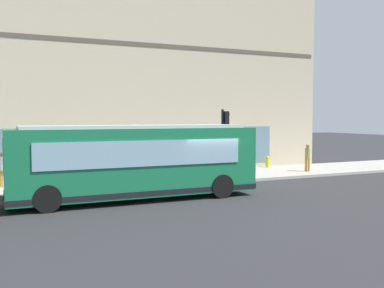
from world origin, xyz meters
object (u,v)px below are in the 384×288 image
(fire_hydrant, at_px, (267,162))
(pedestrian_by_light_pole, at_px, (3,167))
(pedestrian_walking_along_curb, at_px, (308,156))
(city_bus_nearside, at_px, (135,162))
(newspaper_vending_box, at_px, (80,178))
(traffic_light_near_corner, at_px, (225,131))

(fire_hydrant, xyz_separation_m, pedestrian_by_light_pole, (-1.74, 15.75, 0.57))
(pedestrian_walking_along_curb, bearing_deg, fire_hydrant, 19.92)
(city_bus_nearside, xyz_separation_m, newspaper_vending_box, (2.89, 1.76, -0.95))
(fire_hydrant, relative_size, pedestrian_walking_along_curb, 0.45)
(city_bus_nearside, relative_size, pedestrian_walking_along_curb, 6.14)
(pedestrian_by_light_pole, bearing_deg, traffic_light_near_corner, -100.15)
(pedestrian_by_light_pole, relative_size, newspaper_vending_box, 1.81)
(fire_hydrant, xyz_separation_m, newspaper_vending_box, (-3.51, 12.52, 0.09))
(traffic_light_near_corner, relative_size, newspaper_vending_box, 4.06)
(pedestrian_by_light_pole, bearing_deg, city_bus_nearside, -133.06)
(pedestrian_by_light_pole, relative_size, pedestrian_walking_along_curb, 0.99)
(fire_hydrant, distance_m, newspaper_vending_box, 13.01)
(city_bus_nearside, distance_m, newspaper_vending_box, 3.52)
(city_bus_nearside, relative_size, newspaper_vending_box, 11.17)
(pedestrian_by_light_pole, bearing_deg, newspaper_vending_box, -118.70)
(pedestrian_walking_along_curb, bearing_deg, traffic_light_near_corner, 98.28)
(city_bus_nearside, height_order, traffic_light_near_corner, traffic_light_near_corner)
(city_bus_nearside, height_order, newspaper_vending_box, city_bus_nearside)
(fire_hydrant, xyz_separation_m, pedestrian_walking_along_curb, (-2.75, -1.00, 0.58))
(newspaper_vending_box, bearing_deg, fire_hydrant, -74.36)
(pedestrian_walking_along_curb, relative_size, newspaper_vending_box, 1.82)
(fire_hydrant, bearing_deg, pedestrian_by_light_pole, 96.30)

